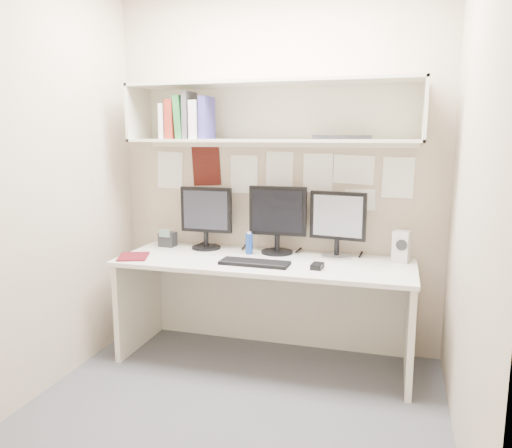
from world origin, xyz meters
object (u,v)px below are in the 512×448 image
(maroon_notebook, at_px, (133,257))
(desk_phone, at_px, (168,239))
(monitor_left, at_px, (206,215))
(desk, at_px, (264,310))
(keyboard, at_px, (255,263))
(monitor_center, at_px, (278,217))
(speaker, at_px, (401,246))
(monitor_right, at_px, (338,222))

(maroon_notebook, distance_m, desk_phone, 0.40)
(monitor_left, relative_size, maroon_notebook, 1.94)
(desk, bearing_deg, desk_phone, 166.37)
(monitor_left, xyz_separation_m, keyboard, (0.48, -0.36, -0.24))
(monitor_center, height_order, keyboard, monitor_center)
(maroon_notebook, bearing_deg, monitor_left, 26.83)
(keyboard, xyz_separation_m, speaker, (0.92, 0.34, 0.09))
(desk, relative_size, monitor_right, 4.39)
(monitor_center, height_order, monitor_right, monitor_center)
(monitor_center, bearing_deg, speaker, -2.82)
(monitor_left, xyz_separation_m, desk_phone, (-0.31, -0.02, -0.19))
(monitor_right, bearing_deg, keyboard, -134.92)
(monitor_left, relative_size, monitor_right, 1.01)
(monitor_left, xyz_separation_m, monitor_right, (0.97, 0.00, -0.00))
(monitor_left, height_order, speaker, monitor_left)
(monitor_center, distance_m, speaker, 0.87)
(monitor_left, relative_size, speaker, 2.18)
(desk, distance_m, keyboard, 0.40)
(monitor_right, xyz_separation_m, desk_phone, (-1.28, -0.02, -0.19))
(desk, xyz_separation_m, desk_phone, (-0.82, 0.20, 0.42))
(desk, relative_size, keyboard, 4.38)
(keyboard, distance_m, speaker, 0.99)
(monitor_center, bearing_deg, monitor_left, 178.85)
(monitor_center, bearing_deg, desk, -100.89)
(desk, height_order, desk_phone, desk_phone)
(desk_phone, bearing_deg, monitor_left, 6.02)
(monitor_center, relative_size, speaker, 2.28)
(speaker, bearing_deg, maroon_notebook, -155.47)
(monitor_left, distance_m, desk_phone, 0.37)
(monitor_right, distance_m, maroon_notebook, 1.44)
(monitor_right, distance_m, speaker, 0.45)
(monitor_left, height_order, desk_phone, monitor_left)
(speaker, bearing_deg, monitor_center, -169.30)
(monitor_center, relative_size, keyboard, 1.05)
(maroon_notebook, bearing_deg, desk_phone, 59.27)
(monitor_right, xyz_separation_m, maroon_notebook, (-1.35, -0.41, -0.24))
(monitor_right, bearing_deg, desk, -146.14)
(speaker, bearing_deg, keyboard, -147.42)
(monitor_left, distance_m, maroon_notebook, 0.61)
(keyboard, height_order, desk_phone, desk_phone)
(monitor_center, height_order, speaker, monitor_center)
(keyboard, xyz_separation_m, desk_phone, (-0.79, 0.34, 0.04))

